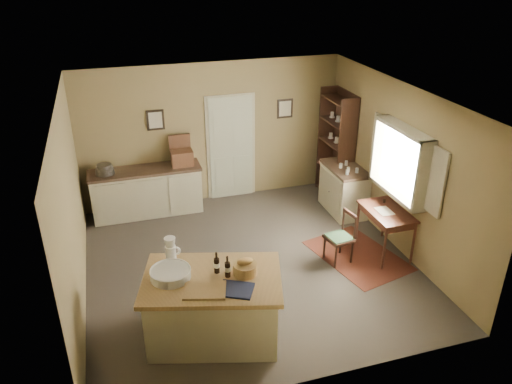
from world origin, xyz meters
TOP-DOWN VIEW (x-y plane):
  - ground at (0.00, 0.00)m, footprint 5.00×5.00m
  - wall_back at (0.00, 2.50)m, footprint 5.00×0.10m
  - wall_front at (0.00, -2.50)m, footprint 5.00×0.10m
  - wall_left at (-2.50, 0.00)m, footprint 0.10×5.00m
  - wall_right at (2.50, 0.00)m, footprint 0.10×5.00m
  - ceiling at (0.00, 0.00)m, footprint 5.00×5.00m
  - door at (0.35, 2.47)m, footprint 0.97×0.06m
  - framed_prints at (0.20, 2.48)m, footprint 2.82×0.02m
  - window at (2.42, -0.20)m, footprint 0.25×1.99m
  - work_island at (-0.90, -1.43)m, footprint 1.92×1.51m
  - sideboard at (-1.34, 2.20)m, footprint 2.02×0.58m
  - rug at (1.75, -0.29)m, footprint 1.44×1.81m
  - writing_desk at (2.20, -0.29)m, footprint 0.59×0.96m
  - desk_chair at (1.38, -0.32)m, footprint 0.44×0.44m
  - right_cabinet at (2.20, 1.21)m, footprint 0.59×1.05m
  - shelving_unit at (2.36, 1.88)m, footprint 0.36×0.96m

SIDE VIEW (x-z plane):
  - ground at x=0.00m, z-range 0.00..0.00m
  - rug at x=1.75m, z-range 0.00..0.01m
  - desk_chair at x=1.38m, z-range 0.00..0.82m
  - right_cabinet at x=2.20m, z-range -0.04..0.95m
  - sideboard at x=-1.34m, z-range -0.11..1.07m
  - work_island at x=-0.90m, z-range -0.12..1.08m
  - writing_desk at x=2.20m, z-range 0.26..1.08m
  - door at x=0.35m, z-range 0.00..2.11m
  - shelving_unit at x=2.36m, z-range 0.00..2.13m
  - wall_back at x=0.00m, z-range 0.00..2.70m
  - wall_front at x=0.00m, z-range 0.00..2.70m
  - wall_left at x=-2.50m, z-range 0.00..2.70m
  - wall_right at x=2.50m, z-range 0.00..2.70m
  - window at x=2.42m, z-range 0.99..2.11m
  - framed_prints at x=0.20m, z-range 1.53..1.91m
  - ceiling at x=0.00m, z-range 2.70..2.70m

